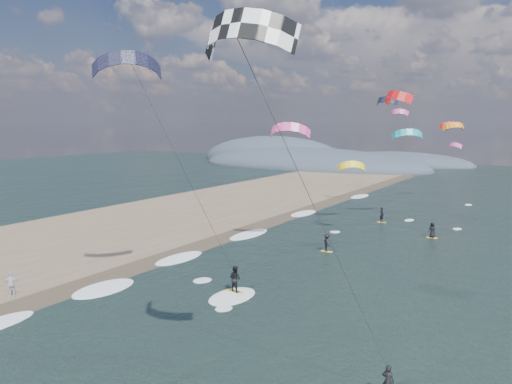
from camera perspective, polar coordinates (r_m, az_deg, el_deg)
The scene contains 10 objects.
ground at distance 27.43m, azimuth -12.25°, elevation -17.93°, with size 260.00×260.00×0.00m, color black.
sand_strip at distance 51.15m, azimuth -23.82°, elevation -6.09°, with size 26.00×240.00×0.00m, color brown.
wet_sand_strip at distance 42.01m, azimuth -14.47°, elevation -8.67°, with size 3.00×240.00×0.00m, color #382D23.
coastal_hills at distance 140.44m, azimuth 5.68°, elevation 3.23°, with size 80.00×41.00×15.00m.
kitesurfer_near_a at distance 17.81m, azimuth 2.04°, elevation 7.39°, with size 7.44×8.24×16.13m.
kitesurfer_near_b at distance 31.92m, azimuth -10.58°, elevation 6.58°, with size 7.10×9.44×16.57m.
far_kitesurfers at distance 52.06m, azimuth 13.24°, elevation -4.41°, with size 8.09×16.70×1.82m.
bg_kite_field at distance 72.82m, azimuth 17.52°, elevation 7.28°, with size 12.91×69.34×8.98m.
shoreline_surf at distance 44.48m, azimuth -8.92°, elevation -7.57°, with size 2.40×79.40×0.11m.
beach_walker at distance 38.54m, azimuth -26.19°, elevation -9.45°, with size 1.03×0.43×1.75m, color silver.
Camera 1 is at (17.48, -17.42, 11.98)m, focal length 35.00 mm.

